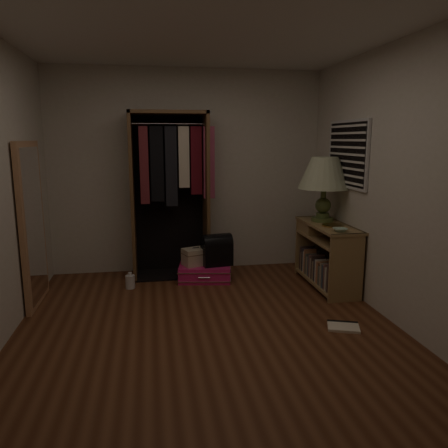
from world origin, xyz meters
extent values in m
plane|color=#532B17|center=(0.00, 0.00, 0.00)|extent=(4.00, 4.00, 0.00)
cube|color=beige|center=(0.00, 2.00, 1.30)|extent=(3.50, 0.02, 2.60)
cube|color=beige|center=(0.00, -2.00, 1.30)|extent=(3.50, 0.02, 2.60)
cube|color=beige|center=(1.75, 0.00, 1.30)|extent=(0.02, 4.00, 2.60)
cube|color=white|center=(0.00, 0.00, 2.60)|extent=(3.50, 4.00, 0.01)
cube|color=silver|center=(1.73, 1.00, 1.55)|extent=(0.03, 0.96, 0.76)
cube|color=black|center=(1.73, 1.00, 1.55)|extent=(0.03, 0.90, 0.70)
cube|color=white|center=(1.71, 1.00, 1.24)|extent=(0.01, 0.88, 0.02)
cube|color=white|center=(1.71, 1.00, 1.32)|extent=(0.01, 0.88, 0.02)
cube|color=white|center=(1.71, 1.00, 1.39)|extent=(0.01, 0.88, 0.02)
cube|color=white|center=(1.71, 1.00, 1.47)|extent=(0.01, 0.88, 0.02)
cube|color=white|center=(1.71, 1.00, 1.55)|extent=(0.01, 0.88, 0.02)
cube|color=white|center=(1.71, 1.00, 1.63)|extent=(0.01, 0.88, 0.02)
cube|color=white|center=(1.71, 1.00, 1.71)|extent=(0.01, 0.88, 0.02)
cube|color=white|center=(1.71, 1.00, 1.78)|extent=(0.01, 0.88, 0.02)
cube|color=white|center=(1.71, 1.00, 1.86)|extent=(0.01, 0.88, 0.02)
cube|color=olive|center=(1.54, 0.46, 0.38)|extent=(0.40, 0.03, 0.75)
cube|color=olive|center=(1.54, 1.54, 0.38)|extent=(0.40, 0.03, 0.75)
cube|color=olive|center=(1.54, 1.00, 0.06)|extent=(0.40, 1.04, 0.03)
cube|color=olive|center=(1.54, 1.00, 0.57)|extent=(0.40, 1.04, 0.03)
cube|color=olive|center=(1.54, 1.00, 0.73)|extent=(0.42, 1.12, 0.03)
cube|color=brown|center=(1.73, 1.00, 0.38)|extent=(0.02, 1.10, 0.75)
cube|color=olive|center=(1.53, 1.33, 0.65)|extent=(0.36, 0.38, 0.13)
cube|color=gray|center=(1.47, 0.53, 0.22)|extent=(0.19, 0.04, 0.29)
cube|color=#4C3833|center=(1.47, 0.58, 0.23)|extent=(0.20, 0.04, 0.30)
cube|color=#B7AD99|center=(1.47, 0.63, 0.21)|extent=(0.20, 0.04, 0.26)
cube|color=brown|center=(1.46, 0.68, 0.22)|extent=(0.17, 0.03, 0.29)
cube|color=#3F4C59|center=(1.47, 0.72, 0.21)|extent=(0.19, 0.04, 0.26)
cube|color=gray|center=(1.46, 0.77, 0.21)|extent=(0.17, 0.04, 0.27)
cube|color=#59594C|center=(1.47, 0.83, 0.19)|extent=(0.19, 0.05, 0.22)
cube|color=#B2724C|center=(1.45, 0.88, 0.20)|extent=(0.16, 0.05, 0.26)
cube|color=beige|center=(1.47, 0.93, 0.21)|extent=(0.19, 0.03, 0.27)
cube|color=#332D38|center=(1.46, 0.97, 0.21)|extent=(0.17, 0.03, 0.26)
cube|color=gray|center=(1.47, 1.02, 0.19)|extent=(0.21, 0.04, 0.22)
cube|color=#4C3833|center=(1.45, 1.06, 0.22)|extent=(0.16, 0.03, 0.29)
cube|color=#B7AD99|center=(1.47, 1.09, 0.20)|extent=(0.20, 0.03, 0.24)
cube|color=brown|center=(1.47, 1.13, 0.21)|extent=(0.20, 0.04, 0.27)
cube|color=#3F4C59|center=(1.46, 1.17, 0.20)|extent=(0.19, 0.03, 0.24)
cube|color=gray|center=(1.45, 1.21, 0.19)|extent=(0.17, 0.04, 0.23)
cube|color=#59594C|center=(1.45, 1.26, 0.20)|extent=(0.16, 0.04, 0.25)
cube|color=#B2724C|center=(1.45, 1.30, 0.22)|extent=(0.15, 0.03, 0.30)
cube|color=beige|center=(1.47, 1.34, 0.21)|extent=(0.20, 0.03, 0.26)
cube|color=#332D38|center=(1.46, 1.38, 0.22)|extent=(0.18, 0.04, 0.29)
cube|color=gray|center=(1.45, 1.42, 0.19)|extent=(0.16, 0.03, 0.23)
cube|color=#4C3833|center=(1.47, 1.46, 0.22)|extent=(0.20, 0.04, 0.30)
cube|color=brown|center=(-0.70, 1.74, 1.02)|extent=(0.04, 0.50, 2.05)
cube|color=brown|center=(0.20, 1.74, 1.02)|extent=(0.04, 0.50, 2.05)
cube|color=brown|center=(-0.25, 1.74, 2.03)|extent=(0.95, 0.50, 0.04)
cube|color=black|center=(-0.25, 1.98, 1.02)|extent=(0.95, 0.02, 2.05)
cube|color=black|center=(-0.25, 1.74, 0.01)|extent=(0.95, 0.50, 0.02)
cylinder|color=silver|center=(-0.25, 1.74, 1.90)|extent=(0.87, 0.02, 0.02)
cube|color=maroon|center=(-0.55, 1.72, 1.41)|extent=(0.11, 0.13, 0.93)
cube|color=black|center=(-0.40, 1.72, 1.42)|extent=(0.16, 0.12, 0.90)
cube|color=black|center=(-0.23, 1.72, 1.39)|extent=(0.14, 0.13, 0.97)
cube|color=beige|center=(-0.07, 1.72, 1.50)|extent=(0.13, 0.15, 0.74)
cube|color=#590F19|center=(0.08, 1.72, 1.46)|extent=(0.14, 0.12, 0.83)
cube|color=#BF4C72|center=(0.24, 1.72, 1.43)|extent=(0.14, 0.13, 0.88)
cube|color=tan|center=(-1.71, 1.00, 0.85)|extent=(0.05, 0.80, 1.70)
cube|color=white|center=(-1.68, 1.00, 0.85)|extent=(0.01, 0.68, 1.58)
cube|color=#D41965|center=(0.15, 1.47, 0.10)|extent=(0.69, 0.54, 0.20)
cube|color=silver|center=(0.15, 1.47, 0.04)|extent=(0.71, 0.56, 0.01)
cube|color=silver|center=(0.15, 1.47, 0.15)|extent=(0.71, 0.56, 0.01)
cylinder|color=silver|center=(0.11, 1.24, 0.10)|extent=(0.14, 0.04, 0.02)
cube|color=#BCAC90|center=(0.04, 1.47, 0.30)|extent=(0.36, 0.30, 0.21)
cube|color=brown|center=(0.04, 1.47, 0.34)|extent=(0.36, 0.31, 0.01)
cylinder|color=silver|center=(0.04, 1.47, 0.41)|extent=(0.09, 0.04, 0.01)
cube|color=black|center=(0.29, 1.44, 0.33)|extent=(0.39, 0.28, 0.27)
cylinder|color=black|center=(0.29, 1.44, 0.47)|extent=(0.39, 0.28, 0.23)
cylinder|color=#485A2B|center=(1.54, 1.19, 0.77)|extent=(0.34, 0.34, 0.04)
cylinder|color=#485A2B|center=(1.54, 1.19, 0.82)|extent=(0.20, 0.20, 0.05)
sphere|color=#485A2B|center=(1.54, 1.19, 0.94)|extent=(0.24, 0.24, 0.19)
cylinder|color=#485A2B|center=(1.54, 1.19, 1.09)|extent=(0.08, 0.08, 0.11)
cone|color=beige|center=(1.54, 1.19, 1.33)|extent=(0.78, 0.78, 0.37)
cone|color=beige|center=(1.54, 1.19, 1.33)|extent=(0.70, 0.70, 0.35)
cylinder|color=#AE8943|center=(1.54, 0.88, 0.76)|extent=(0.27, 0.27, 0.01)
imported|color=#A2C3AA|center=(1.49, 0.58, 0.77)|extent=(0.16, 0.16, 0.04)
cylinder|color=silver|center=(-0.75, 1.30, 0.08)|extent=(0.14, 0.14, 0.16)
cylinder|color=silver|center=(-0.75, 1.30, 0.17)|extent=(0.06, 0.06, 0.04)
cube|color=white|center=(1.23, -0.15, 0.01)|extent=(0.34, 0.31, 0.02)
cube|color=black|center=(1.27, -0.06, 0.01)|extent=(0.28, 0.13, 0.03)
camera|label=1|loc=(-0.49, -3.69, 1.72)|focal=35.00mm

